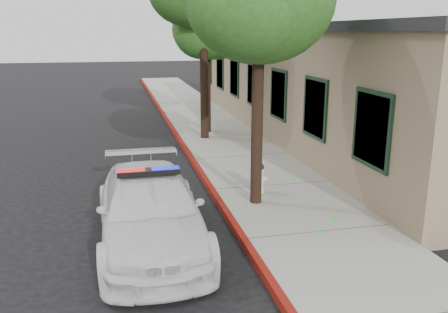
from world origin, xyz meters
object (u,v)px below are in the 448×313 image
clapboard_building (347,81)px  police_car (150,209)px  fire_hydrant (258,177)px  street_tree_far (208,33)px  street_tree_near (260,5)px

clapboard_building → police_car: size_ratio=4.36×
clapboard_building → fire_hydrant: (-5.58, -6.47, -1.59)m
police_car → fire_hydrant: 3.43m
clapboard_building → street_tree_far: 5.71m
fire_hydrant → street_tree_near: (-0.25, -0.65, 3.99)m
police_car → street_tree_near: street_tree_near is taller
fire_hydrant → street_tree_far: 8.20m
clapboard_building → fire_hydrant: 8.69m
clapboard_building → police_car: 11.98m
street_tree_near → street_tree_far: bearing=86.4°
fire_hydrant → street_tree_near: street_tree_near is taller
police_car → fire_hydrant: police_car is taller
police_car → fire_hydrant: bearing=35.3°
police_car → street_tree_near: size_ratio=0.82×
police_car → street_tree_far: bearing=71.8°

